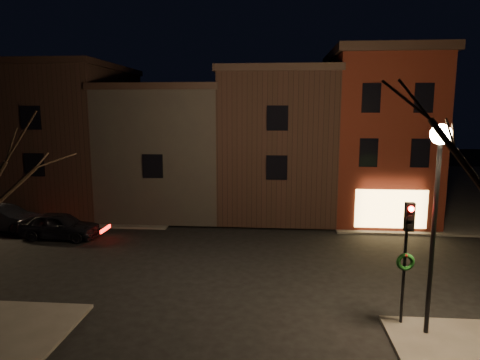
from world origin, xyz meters
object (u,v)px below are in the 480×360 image
at_px(parked_car_a, 60,226).
at_px(street_lamp_near, 438,173).
at_px(parked_car_b, 4,219).
at_px(traffic_signal, 407,244).

bearing_deg(parked_car_a, street_lamp_near, -115.06).
xyz_separation_m(parked_car_a, parked_car_b, (-3.97, 1.16, 0.00)).
relative_size(street_lamp_near, parked_car_a, 1.51).
distance_m(traffic_signal, parked_car_a, 18.08).
relative_size(parked_car_a, parked_car_b, 0.96).
height_order(street_lamp_near, parked_car_b, street_lamp_near).
xyz_separation_m(street_lamp_near, parked_car_a, (-16.49, 8.86, -4.45)).
bearing_deg(street_lamp_near, parked_car_b, 153.88).
bearing_deg(parked_car_b, parked_car_a, -100.31).
bearing_deg(street_lamp_near, parked_car_a, 151.73).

